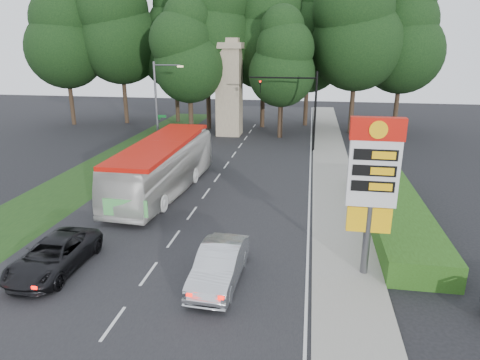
% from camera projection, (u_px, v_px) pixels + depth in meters
% --- Properties ---
extents(ground, '(120.00, 120.00, 0.00)m').
position_uv_depth(ground, '(144.00, 280.00, 18.09)').
color(ground, black).
rests_on(ground, ground).
extents(road_surface, '(14.00, 80.00, 0.02)m').
position_uv_depth(road_surface, '(210.00, 189.00, 29.36)').
color(road_surface, black).
rests_on(road_surface, ground).
extents(sidewalk_right, '(3.00, 80.00, 0.12)m').
position_uv_depth(sidewalk_right, '(336.00, 195.00, 28.02)').
color(sidewalk_right, gray).
rests_on(sidewalk_right, ground).
extents(grass_verge_left, '(5.00, 50.00, 0.02)m').
position_uv_depth(grass_verge_left, '(117.00, 160.00, 36.46)').
color(grass_verge_left, '#193814').
rests_on(grass_verge_left, ground).
extents(hedge, '(3.00, 14.00, 1.20)m').
position_uv_depth(hedge, '(395.00, 213.00, 23.64)').
color(hedge, '#234412').
rests_on(hedge, ground).
extents(gas_station_pylon, '(2.10, 0.45, 6.85)m').
position_uv_depth(gas_station_pylon, '(373.00, 177.00, 17.17)').
color(gas_station_pylon, '#59595E').
rests_on(gas_station_pylon, ground).
extents(traffic_signal_mast, '(6.10, 0.35, 7.20)m').
position_uv_depth(traffic_signal_mast, '(301.00, 100.00, 38.31)').
color(traffic_signal_mast, black).
rests_on(traffic_signal_mast, ground).
extents(streetlight_signs, '(2.75, 0.98, 8.00)m').
position_uv_depth(streetlight_signs, '(158.00, 102.00, 38.48)').
color(streetlight_signs, '#59595E').
rests_on(streetlight_signs, ground).
extents(monument, '(3.00, 3.00, 10.05)m').
position_uv_depth(monument, '(229.00, 87.00, 45.00)').
color(monument, gray).
rests_on(monument, ground).
extents(tree_far_west, '(8.96, 8.96, 17.60)m').
position_uv_depth(tree_far_west, '(63.00, 32.00, 49.21)').
color(tree_far_west, '#2D2116').
rests_on(tree_far_west, ground).
extents(tree_west_mid, '(9.80, 9.80, 19.25)m').
position_uv_depth(tree_west_mid, '(119.00, 24.00, 49.85)').
color(tree_west_mid, '#2D2116').
rests_on(tree_west_mid, ground).
extents(tree_west_near, '(8.40, 8.40, 16.50)m').
position_uv_depth(tree_west_near, '(174.00, 39.00, 51.31)').
color(tree_west_near, '#2D2116').
rests_on(tree_west_near, ground).
extents(tree_center_left, '(10.08, 10.08, 19.80)m').
position_uv_depth(tree_center_left, '(207.00, 19.00, 46.16)').
color(tree_center_left, '#2D2116').
rests_on(tree_center_left, ground).
extents(tree_center_right, '(9.24, 9.24, 18.15)m').
position_uv_depth(tree_center_right, '(264.00, 29.00, 47.42)').
color(tree_center_right, '#2D2116').
rests_on(tree_center_right, ground).
extents(tree_east_near, '(8.12, 8.12, 15.95)m').
position_uv_depth(tree_east_near, '(309.00, 42.00, 48.93)').
color(tree_east_near, '#2D2116').
rests_on(tree_east_near, ground).
extents(tree_east_mid, '(9.52, 9.52, 18.70)m').
position_uv_depth(tree_east_mid, '(358.00, 24.00, 43.89)').
color(tree_east_mid, '#2D2116').
rests_on(tree_east_mid, ground).
extents(tree_far_east, '(8.68, 8.68, 17.05)m').
position_uv_depth(tree_far_east, '(404.00, 35.00, 45.30)').
color(tree_far_east, '#2D2116').
rests_on(tree_far_east, ground).
extents(tree_monument_left, '(7.28, 7.28, 14.30)m').
position_uv_depth(tree_monument_left, '(189.00, 52.00, 43.59)').
color(tree_monument_left, '#2D2116').
rests_on(tree_monument_left, ground).
extents(tree_monument_right, '(6.72, 6.72, 13.20)m').
position_uv_depth(tree_monument_right, '(282.00, 59.00, 42.79)').
color(tree_monument_right, '#2D2116').
rests_on(tree_monument_right, ground).
extents(transit_bus, '(3.76, 12.64, 3.47)m').
position_uv_depth(transit_bus, '(163.00, 167.00, 28.18)').
color(transit_bus, silver).
rests_on(transit_bus, ground).
extents(sedan_silver, '(1.85, 4.88, 1.59)m').
position_uv_depth(sedan_silver, '(219.00, 265.00, 17.72)').
color(sedan_silver, '#B6BABF').
rests_on(sedan_silver, ground).
extents(suv_charcoal, '(2.37, 5.11, 1.42)m').
position_uv_depth(suv_charcoal, '(54.00, 255.00, 18.69)').
color(suv_charcoal, black).
rests_on(suv_charcoal, ground).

